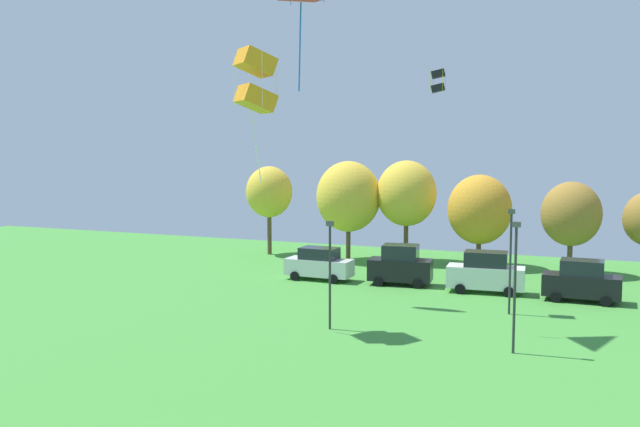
% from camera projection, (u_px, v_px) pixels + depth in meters
% --- Properties ---
extents(kite_flying_3, '(2.38, 2.41, 6.54)m').
position_uv_depth(kite_flying_3, '(255.00, 81.00, 32.91)').
color(kite_flying_3, orange).
extents(kite_flying_10, '(0.91, 0.86, 1.29)m').
position_uv_depth(kite_flying_10, '(438.00, 81.00, 36.95)').
color(kite_flying_10, black).
extents(parked_car_leftmost, '(4.59, 2.05, 2.24)m').
position_uv_depth(parked_car_leftmost, '(319.00, 264.00, 46.20)').
color(parked_car_leftmost, silver).
rests_on(parked_car_leftmost, ground).
extents(parked_car_second_from_left, '(4.31, 2.45, 2.67)m').
position_uv_depth(parked_car_second_from_left, '(400.00, 265.00, 44.51)').
color(parked_car_second_from_left, black).
rests_on(parked_car_second_from_left, ground).
extents(parked_car_third_from_left, '(4.81, 2.29, 2.60)m').
position_uv_depth(parked_car_third_from_left, '(486.00, 273.00, 42.05)').
color(parked_car_third_from_left, silver).
rests_on(parked_car_third_from_left, ground).
extents(parked_car_rightmost_in_row, '(4.38, 2.05, 2.47)m').
position_uv_depth(parked_car_rightmost_in_row, '(582.00, 281.00, 39.63)').
color(parked_car_rightmost_in_row, black).
rests_on(parked_car_rightmost_in_row, ground).
extents(light_post_0, '(0.36, 0.20, 5.72)m').
position_uv_depth(light_post_0, '(510.00, 255.00, 36.38)').
color(light_post_0, '#2D2D33').
rests_on(light_post_0, ground).
extents(light_post_1, '(0.36, 0.20, 5.40)m').
position_uv_depth(light_post_1, '(330.00, 268.00, 33.33)').
color(light_post_1, '#2D2D33').
rests_on(light_post_1, ground).
extents(light_post_3, '(0.36, 0.20, 5.81)m').
position_uv_depth(light_post_3, '(515.00, 279.00, 29.34)').
color(light_post_3, '#2D2D33').
rests_on(light_post_3, ground).
extents(treeline_tree_0, '(3.93, 3.93, 7.49)m').
position_uv_depth(treeline_tree_0, '(269.00, 192.00, 57.18)').
color(treeline_tree_0, brown).
rests_on(treeline_tree_0, ground).
extents(treeline_tree_1, '(5.13, 5.13, 7.99)m').
position_uv_depth(treeline_tree_1, '(348.00, 197.00, 53.97)').
color(treeline_tree_1, brown).
rests_on(treeline_tree_1, ground).
extents(treeline_tree_2, '(4.70, 4.70, 8.05)m').
position_uv_depth(treeline_tree_2, '(406.00, 194.00, 53.23)').
color(treeline_tree_2, brown).
rests_on(treeline_tree_2, ground).
extents(treeline_tree_3, '(4.79, 4.79, 7.02)m').
position_uv_depth(treeline_tree_3, '(480.00, 210.00, 51.14)').
color(treeline_tree_3, brown).
rests_on(treeline_tree_3, ground).
extents(treeline_tree_4, '(4.17, 4.17, 6.64)m').
position_uv_depth(treeline_tree_4, '(571.00, 214.00, 48.02)').
color(treeline_tree_4, brown).
rests_on(treeline_tree_4, ground).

